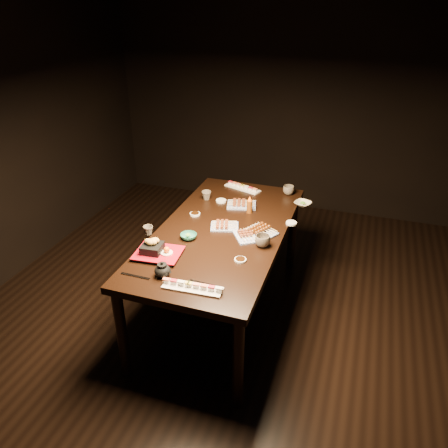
{
  "coord_description": "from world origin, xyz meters",
  "views": [
    {
      "loc": [
        0.86,
        -2.29,
        2.3
      ],
      "look_at": [
        -0.05,
        0.41,
        0.77
      ],
      "focal_mm": 35.0,
      "sensor_mm": 36.0,
      "label": 1
    }
  ],
  "objects": [
    {
      "name": "teapot",
      "position": [
        -0.2,
        -0.32,
        0.8
      ],
      "size": [
        0.15,
        0.15,
        0.1
      ],
      "primitive_type": null,
      "rotation": [
        0.0,
        0.0,
        -0.28
      ],
      "color": "black",
      "rests_on": "dining_table"
    },
    {
      "name": "sauce_dish_se",
      "position": [
        0.2,
        -0.0,
        0.76
      ],
      "size": [
        0.11,
        0.11,
        0.01
      ],
      "primitive_type": "cylinder",
      "rotation": [
        0.0,
        0.0,
        -0.69
      ],
      "color": "white",
      "rests_on": "dining_table"
    },
    {
      "name": "chopsticks_se",
      "position": [
        0.07,
        -0.31,
        0.75
      ],
      "size": [
        0.2,
        0.03,
        0.01
      ],
      "primitive_type": null,
      "rotation": [
        0.0,
        0.0,
        -0.04
      ],
      "color": "black",
      "rests_on": "dining_table"
    },
    {
      "name": "chopsticks_near",
      "position": [
        -0.36,
        -0.38,
        0.75
      ],
      "size": [
        0.2,
        0.02,
        0.01
      ],
      "primitive_type": null,
      "rotation": [
        0.0,
        0.0,
        -0.01
      ],
      "color": "black",
      "rests_on": "dining_table"
    },
    {
      "name": "yakitori_plate_left",
      "position": [
        -0.03,
        0.79,
        0.78
      ],
      "size": [
        0.27,
        0.22,
        0.06
      ],
      "primitive_type": null,
      "rotation": [
        0.0,
        0.0,
        0.26
      ],
      "color": "#828EB6",
      "rests_on": "dining_table"
    },
    {
      "name": "dining_table",
      "position": [
        -0.05,
        0.36,
        0.38
      ],
      "size": [
        1.33,
        1.97,
        0.75
      ],
      "primitive_type": "cube",
      "rotation": [
        0.0,
        0.0,
        -0.26
      ],
      "color": "black",
      "rests_on": "ground"
    },
    {
      "name": "ground",
      "position": [
        0.0,
        0.0,
        0.0
      ],
      "size": [
        5.0,
        5.0,
        0.0
      ],
      "primitive_type": "plane",
      "color": "black",
      "rests_on": "ground"
    },
    {
      "name": "teacup_near_left",
      "position": [
        -0.52,
        0.12,
        0.78
      ],
      "size": [
        0.07,
        0.07,
        0.07
      ],
      "primitive_type": "imported",
      "rotation": [
        0.0,
        0.0,
        -0.0
      ],
      "color": "brown",
      "rests_on": "dining_table"
    },
    {
      "name": "sauce_dish_east",
      "position": [
        0.42,
        0.61,
        0.76
      ],
      "size": [
        0.11,
        0.11,
        0.01
      ],
      "primitive_type": "cylinder",
      "rotation": [
        0.0,
        0.0,
        -0.52
      ],
      "color": "white",
      "rests_on": "dining_table"
    },
    {
      "name": "teacup_mid_right",
      "position": [
        0.29,
        0.22,
        0.79
      ],
      "size": [
        0.14,
        0.14,
        0.08
      ],
      "primitive_type": "imported",
      "rotation": [
        0.0,
        0.0,
        -0.53
      ],
      "color": "brown",
      "rests_on": "dining_table"
    },
    {
      "name": "sauce_dish_nw",
      "position": [
        -0.21,
        0.81,
        0.76
      ],
      "size": [
        0.1,
        0.1,
        0.02
      ],
      "primitive_type": "cylinder",
      "rotation": [
        0.0,
        0.0,
        0.16
      ],
      "color": "white",
      "rests_on": "dining_table"
    },
    {
      "name": "sushi_platter_near",
      "position": [
        0.02,
        -0.38,
        0.77
      ],
      "size": [
        0.36,
        0.12,
        0.04
      ],
      "primitive_type": null,
      "rotation": [
        0.0,
        0.0,
        0.05
      ],
      "color": "white",
      "rests_on": "dining_table"
    },
    {
      "name": "teacup_far_right",
      "position": [
        0.29,
        1.13,
        0.79
      ],
      "size": [
        0.11,
        0.11,
        0.08
      ],
      "primitive_type": "imported",
      "rotation": [
        0.0,
        0.0,
        -0.14
      ],
      "color": "brown",
      "rests_on": "dining_table"
    },
    {
      "name": "tempura_tray",
      "position": [
        -0.33,
        -0.11,
        0.81
      ],
      "size": [
        0.32,
        0.27,
        0.11
      ],
      "primitive_type": null,
      "rotation": [
        0.0,
        0.0,
        0.09
      ],
      "color": "black",
      "rests_on": "dining_table"
    },
    {
      "name": "sauce_dish_west",
      "position": [
        -0.32,
        0.51,
        0.76
      ],
      "size": [
        0.08,
        0.08,
        0.01
      ],
      "primitive_type": "cylinder",
      "rotation": [
        0.0,
        0.0,
        -0.01
      ],
      "color": "white",
      "rests_on": "dining_table"
    },
    {
      "name": "edamame_bowl_cream",
      "position": [
        0.44,
        0.95,
        0.77
      ],
      "size": [
        0.17,
        0.17,
        0.03
      ],
      "primitive_type": "imported",
      "rotation": [
        0.0,
        0.0,
        -0.36
      ],
      "color": "beige",
      "rests_on": "dining_table"
    },
    {
      "name": "yakitori_plate_right",
      "position": [
        0.15,
        0.3,
        0.78
      ],
      "size": [
        0.23,
        0.24,
        0.05
      ],
      "primitive_type": null,
      "rotation": [
        0.0,
        0.0,
        -0.97
      ],
      "color": "#828EB6",
      "rests_on": "dining_table"
    },
    {
      "name": "teacup_far_left",
      "position": [
        -0.34,
        0.81,
        0.79
      ],
      "size": [
        0.1,
        0.1,
        0.07
      ],
      "primitive_type": "imported",
      "rotation": [
        0.0,
        0.0,
        -0.27
      ],
      "color": "brown",
      "rests_on": "dining_table"
    },
    {
      "name": "sushi_platter_far",
      "position": [
        -0.12,
        1.12,
        0.77
      ],
      "size": [
        0.34,
        0.2,
        0.04
      ],
      "primitive_type": null,
      "rotation": [
        0.0,
        0.0,
        2.81
      ],
      "color": "white",
      "rests_on": "dining_table"
    },
    {
      "name": "condiment_bottle",
      "position": [
        0.07,
        0.69,
        0.82
      ],
      "size": [
        0.05,
        0.05,
        0.14
      ],
      "primitive_type": "cylinder",
      "rotation": [
        0.0,
        0.0,
        -0.23
      ],
      "color": "#68330D",
      "rests_on": "dining_table"
    },
    {
      "name": "yakitori_plate_center",
      "position": [
        -0.04,
        0.39,
        0.78
      ],
      "size": [
        0.24,
        0.2,
        0.05
      ],
      "primitive_type": null,
      "rotation": [
        0.0,
        0.0,
        0.3
      ],
      "color": "#828EB6",
      "rests_on": "dining_table"
    },
    {
      "name": "tsukune_plate",
      "position": [
        0.24,
        0.4,
        0.78
      ],
      "size": [
        0.26,
        0.23,
        0.05
      ],
      "primitive_type": null,
      "rotation": [
        0.0,
        0.0,
        -0.49
      ],
      "color": "#828EB6",
      "rests_on": "dining_table"
    },
    {
      "name": "edamame_bowl_green",
      "position": [
        -0.23,
        0.16,
        0.77
      ],
      "size": [
        0.12,
        0.12,
        0.04
      ],
      "primitive_type": "imported",
      "rotation": [
        0.0,
        0.0,
        -0.0
      ],
      "color": "#277A61",
      "rests_on": "dining_table"
    }
  ]
}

